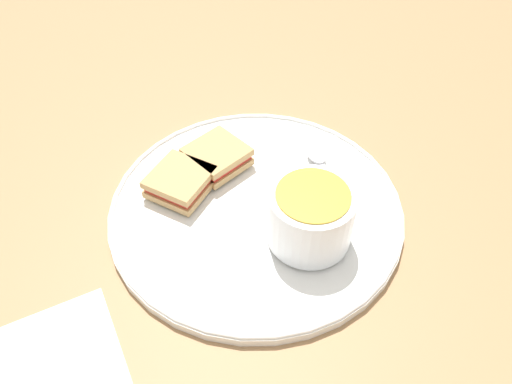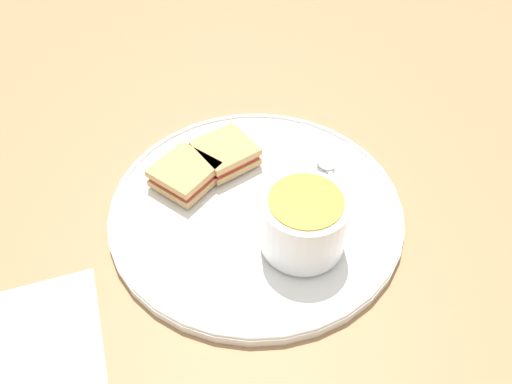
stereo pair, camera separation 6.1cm
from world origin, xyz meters
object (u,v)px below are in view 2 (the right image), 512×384
soup_bowl (304,222)px  sandwich_half_near (225,153)px  spoon (328,166)px  sandwich_half_far (185,174)px

soup_bowl → sandwich_half_near: bearing=2.6°
spoon → sandwich_half_far: sandwich_half_far is taller
spoon → sandwich_half_far: bearing=84.4°
sandwich_half_far → spoon: bearing=-113.7°
soup_bowl → spoon: (0.08, -0.10, -0.03)m
sandwich_half_far → soup_bowl: bearing=-155.9°
spoon → sandwich_half_near: size_ratio=1.37×
soup_bowl → spoon: soup_bowl is taller
spoon → sandwich_half_far: (0.08, 0.17, 0.01)m
sandwich_half_near → soup_bowl: bearing=-177.4°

